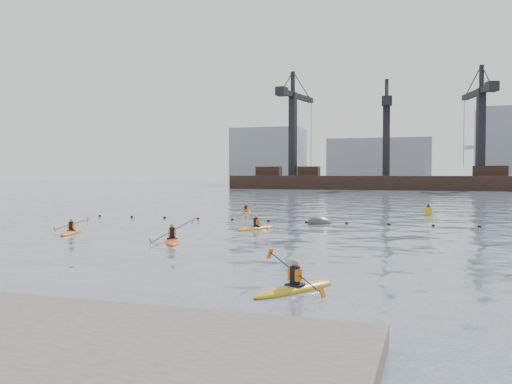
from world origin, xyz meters
TOP-DOWN VIEW (x-y plane):
  - ground at (0.00, 0.00)m, footprint 400.00×400.00m
  - float_line at (-0.50, 22.53)m, footprint 33.24×0.73m
  - barge_pier at (-0.22, 110.00)m, footprint 72.00×19.30m
  - skyline at (2.23, 150.27)m, footprint 141.00×28.00m
  - kayaker_0 at (-3.34, 8.90)m, footprint 2.27×3.46m
  - kayaker_1 at (5.77, -0.73)m, footprint 2.34×3.40m
  - kayaker_2 at (-11.17, 10.84)m, footprint 2.13×3.24m
  - kayaker_3 at (-1.16, 16.75)m, footprint 2.15×3.26m
  - kayaker_5 at (-6.31, 29.67)m, footprint 2.16×3.23m
  - mooring_buoy at (2.13, 21.91)m, footprint 2.49×2.53m
  - nav_buoy at (9.61, 32.50)m, footprint 0.65×0.65m

SIDE VIEW (x-z plane):
  - ground at x=0.00m, z-range 0.00..0.00m
  - mooring_buoy at x=2.13m, z-range -0.74..0.74m
  - float_line at x=-0.50m, z-range -0.09..0.15m
  - kayaker_5 at x=-6.31m, z-range -0.46..0.65m
  - kayaker_2 at x=-11.17m, z-range -0.47..0.66m
  - kayaker_3 at x=-1.16m, z-range -0.58..0.78m
  - kayaker_0 at x=-3.34m, z-range -0.61..0.83m
  - kayaker_1 at x=5.77m, z-range -0.58..0.79m
  - nav_buoy at x=9.61m, z-range -0.23..0.94m
  - barge_pier at x=-0.22m, z-range -12.86..16.64m
  - skyline at x=2.23m, z-range -1.75..20.25m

